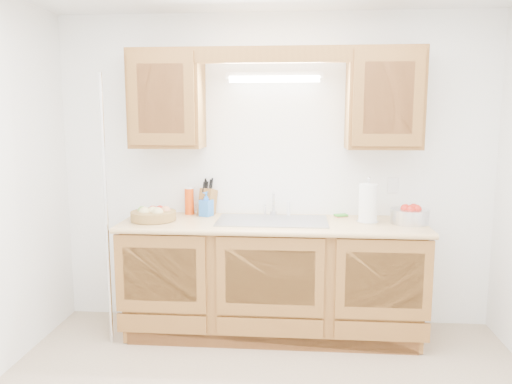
# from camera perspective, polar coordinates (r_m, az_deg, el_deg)

# --- Properties ---
(room) EXTENTS (3.52, 3.50, 2.50)m
(room) POSITION_cam_1_polar(r_m,az_deg,el_deg) (2.58, 0.64, -1.30)
(room) COLOR tan
(room) RESTS_ON ground
(base_cabinets) EXTENTS (2.20, 0.60, 0.86)m
(base_cabinets) POSITION_cam_1_polar(r_m,az_deg,el_deg) (3.94, 1.84, -9.92)
(base_cabinets) COLOR olive
(base_cabinets) RESTS_ON ground
(countertop) EXTENTS (2.30, 0.63, 0.04)m
(countertop) POSITION_cam_1_polar(r_m,az_deg,el_deg) (3.81, 1.86, -3.71)
(countertop) COLOR #E6BE78
(countertop) RESTS_ON base_cabinets
(upper_cabinet_left) EXTENTS (0.55, 0.33, 0.75)m
(upper_cabinet_left) POSITION_cam_1_polar(r_m,az_deg,el_deg) (4.00, -10.12, 10.37)
(upper_cabinet_left) COLOR olive
(upper_cabinet_left) RESTS_ON room
(upper_cabinet_right) EXTENTS (0.55, 0.33, 0.75)m
(upper_cabinet_right) POSITION_cam_1_polar(r_m,az_deg,el_deg) (3.93, 14.43, 10.27)
(upper_cabinet_right) COLOR olive
(upper_cabinet_right) RESTS_ON room
(valance) EXTENTS (2.20, 0.05, 0.12)m
(valance) POSITION_cam_1_polar(r_m,az_deg,el_deg) (3.76, 1.97, 15.44)
(valance) COLOR olive
(valance) RESTS_ON room
(fluorescent_fixture) EXTENTS (0.76, 0.08, 0.08)m
(fluorescent_fixture) POSITION_cam_1_polar(r_m,az_deg,el_deg) (3.97, 2.11, 13.00)
(fluorescent_fixture) COLOR white
(fluorescent_fixture) RESTS_ON room
(sink) EXTENTS (0.84, 0.46, 0.36)m
(sink) POSITION_cam_1_polar(r_m,az_deg,el_deg) (3.84, 1.88, -4.40)
(sink) COLOR #9E9EA3
(sink) RESTS_ON countertop
(wire_shelf_pole) EXTENTS (0.03, 0.03, 2.00)m
(wire_shelf_pole) POSITION_cam_1_polar(r_m,az_deg,el_deg) (3.80, -16.74, -2.28)
(wire_shelf_pole) COLOR silver
(wire_shelf_pole) RESTS_ON ground
(outlet_plate) EXTENTS (0.08, 0.01, 0.12)m
(outlet_plate) POSITION_cam_1_polar(r_m,az_deg,el_deg) (4.14, 15.36, 0.76)
(outlet_plate) COLOR white
(outlet_plate) RESTS_ON room
(fruit_basket) EXTENTS (0.45, 0.45, 0.11)m
(fruit_basket) POSITION_cam_1_polar(r_m,az_deg,el_deg) (3.93, -11.64, -2.51)
(fruit_basket) COLOR olive
(fruit_basket) RESTS_ON countertop
(knife_block) EXTENTS (0.15, 0.20, 0.31)m
(knife_block) POSITION_cam_1_polar(r_m,az_deg,el_deg) (4.09, -5.55, -1.05)
(knife_block) COLOR olive
(knife_block) RESTS_ON countertop
(orange_canister) EXTENTS (0.09, 0.09, 0.22)m
(orange_canister) POSITION_cam_1_polar(r_m,az_deg,el_deg) (4.11, -7.64, -0.98)
(orange_canister) COLOR #DD430C
(orange_canister) RESTS_ON countertop
(soap_bottle) EXTENTS (0.12, 0.12, 0.20)m
(soap_bottle) POSITION_cam_1_polar(r_m,az_deg,el_deg) (4.02, -5.71, -1.37)
(soap_bottle) COLOR blue
(soap_bottle) RESTS_ON countertop
(sponge) EXTENTS (0.12, 0.10, 0.02)m
(sponge) POSITION_cam_1_polar(r_m,az_deg,el_deg) (4.05, 9.69, -2.68)
(sponge) COLOR #CC333F
(sponge) RESTS_ON countertop
(paper_towel) EXTENTS (0.17, 0.17, 0.35)m
(paper_towel) POSITION_cam_1_polar(r_m,az_deg,el_deg) (3.85, 12.69, -1.29)
(paper_towel) COLOR silver
(paper_towel) RESTS_ON countertop
(apple_bowl) EXTENTS (0.29, 0.29, 0.15)m
(apple_bowl) POSITION_cam_1_polar(r_m,az_deg,el_deg) (3.91, 17.18, -2.53)
(apple_bowl) COLOR silver
(apple_bowl) RESTS_ON countertop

